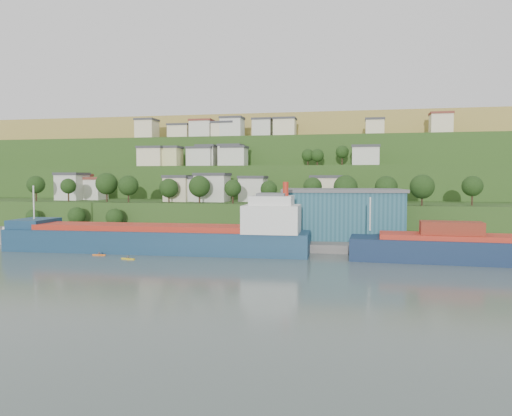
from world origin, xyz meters
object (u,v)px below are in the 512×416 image
(cargo_ship_near, at_px, (165,239))
(kayak_orange, at_px, (99,254))
(warehouse, at_px, (341,213))
(caravan, at_px, (16,232))

(cargo_ship_near, bearing_deg, kayak_orange, -150.86)
(cargo_ship_near, relative_size, kayak_orange, 24.35)
(cargo_ship_near, bearing_deg, warehouse, 25.25)
(warehouse, bearing_deg, kayak_orange, -157.59)
(cargo_ship_near, height_order, caravan, cargo_ship_near)
(caravan, xyz_separation_m, kayak_orange, (35.27, -17.81, -2.46))
(warehouse, height_order, kayak_orange, warehouse)
(kayak_orange, bearing_deg, cargo_ship_near, 25.05)
(caravan, bearing_deg, cargo_ship_near, -8.23)
(warehouse, relative_size, kayak_orange, 10.83)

